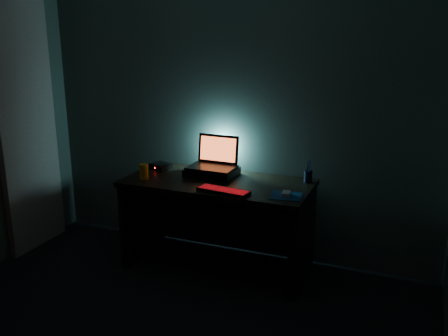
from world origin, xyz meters
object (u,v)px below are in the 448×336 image
mouse (286,194)px  pen_cup (308,176)px  keyboard (224,191)px  router (161,166)px  laptop (214,160)px  juice_glass (144,172)px

mouse → pen_cup: pen_cup is taller
keyboard → pen_cup: (0.53, 0.48, 0.04)m
mouse → router: 1.22m
laptop → keyboard: (0.25, -0.42, -0.11)m
keyboard → juice_glass: (-0.73, 0.08, 0.05)m
laptop → juice_glass: laptop is taller
keyboard → laptop: bearing=128.1°
keyboard → pen_cup: bearing=49.7°
mouse → juice_glass: bearing=172.6°
mouse → pen_cup: 0.40m
mouse → juice_glass: juice_glass is taller
router → juice_glass: bearing=-67.1°
mouse → router: bearing=158.7°
keyboard → pen_cup: size_ratio=4.33×
keyboard → router: 0.82m
mouse → keyboard: bearing=-176.8°
laptop → router: 0.49m
laptop → juice_glass: (-0.48, -0.34, -0.06)m
keyboard → juice_glass: size_ratio=3.38×
laptop → keyboard: 0.50m
laptop → pen_cup: (0.78, 0.06, -0.07)m
keyboard → juice_glass: juice_glass is taller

